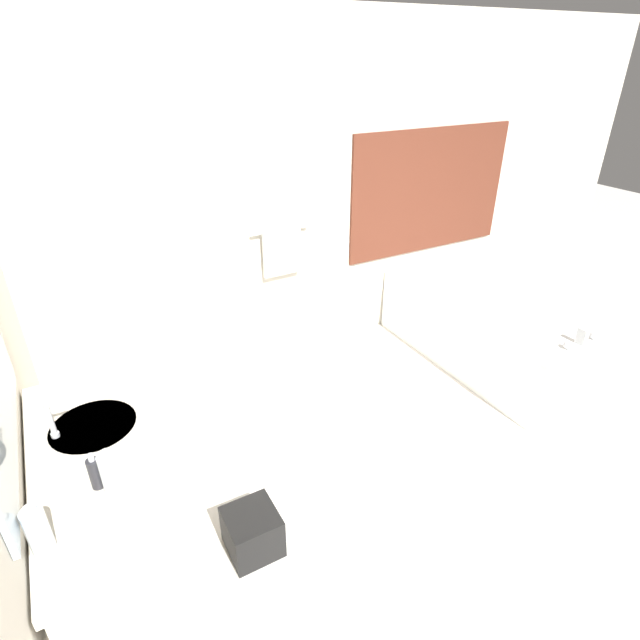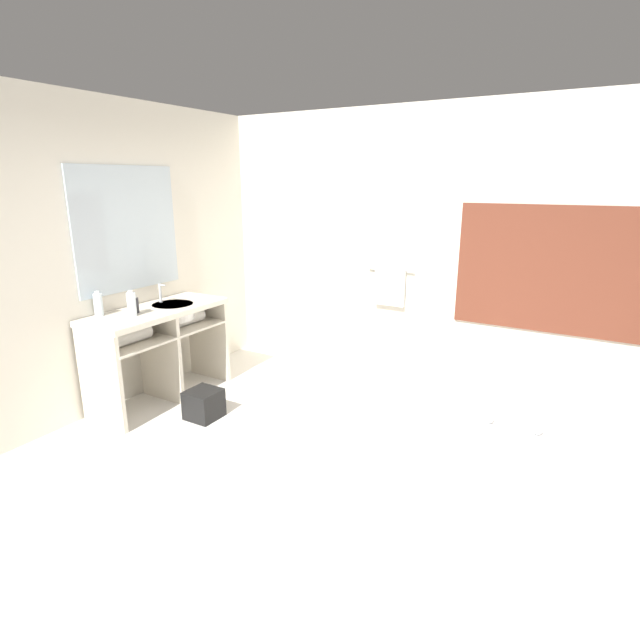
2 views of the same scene
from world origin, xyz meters
TOP-DOWN VIEW (x-y plane):
  - ground_plane at (0.00, 0.00)m, footprint 16.00×16.00m
  - wall_back_with_blinds at (0.04, 2.23)m, footprint 7.40×0.13m
  - wall_left_with_mirror at (-2.23, 0.01)m, footprint 0.08×7.40m
  - vanity_counter at (-1.91, 0.59)m, footprint 0.56×1.33m
  - sink_faucet at (-2.06, 0.76)m, footprint 0.09×0.04m
  - bathtub at (1.22, 1.27)m, footprint 0.90×1.84m
  - water_bottle_1 at (-1.88, 0.27)m, footprint 0.07×0.07m
  - water_bottle_2 at (-2.14, 0.14)m, footprint 0.07×0.07m
  - soap_dispenser at (-1.94, 0.36)m, footprint 0.05×0.05m
  - waste_bin at (-1.30, 0.45)m, footprint 0.27×0.27m

SIDE VIEW (x-z plane):
  - ground_plane at x=0.00m, z-range 0.00..0.00m
  - waste_bin at x=-1.30m, z-range 0.00..0.25m
  - bathtub at x=1.22m, z-range -0.03..0.65m
  - vanity_counter at x=-1.91m, z-range 0.21..1.10m
  - soap_dispenser at x=-1.94m, z-range 0.88..1.04m
  - sink_faucet at x=-2.06m, z-range 0.88..1.06m
  - water_bottle_2 at x=-2.14m, z-range 0.88..1.10m
  - water_bottle_1 at x=-1.88m, z-range 0.88..1.11m
  - wall_back_with_blinds at x=0.04m, z-range 0.00..2.70m
  - wall_left_with_mirror at x=-2.23m, z-range 0.00..2.70m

